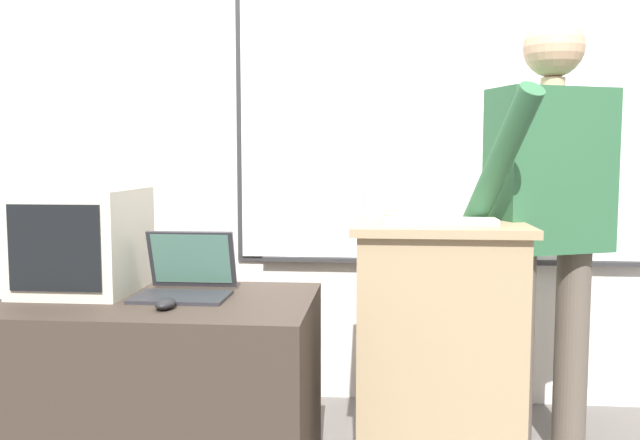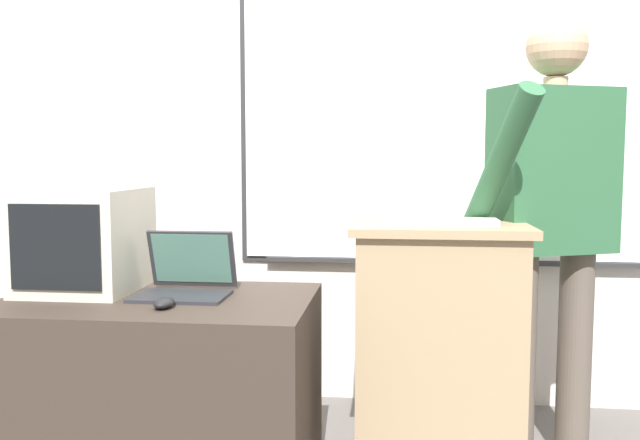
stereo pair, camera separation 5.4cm
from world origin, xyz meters
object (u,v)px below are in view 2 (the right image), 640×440
(person_presenter, at_px, (552,206))
(coffee_mug, at_px, (377,205))
(lectern_podium, at_px, (437,350))
(computer_mouse_by_laptop, at_px, (164,303))
(laptop, at_px, (187,275))
(wireless_keyboard, at_px, (440,221))
(crt_monitor, at_px, (84,240))
(side_desk, at_px, (160,400))

(person_presenter, height_order, coffee_mug, person_presenter)
(person_presenter, bearing_deg, coffee_mug, 156.94)
(lectern_podium, distance_m, computer_mouse_by_laptop, 1.00)
(laptop, bearing_deg, coffee_mug, 31.99)
(lectern_podium, bearing_deg, laptop, -166.65)
(computer_mouse_by_laptop, distance_m, coffee_mug, 0.94)
(coffee_mug, bearing_deg, wireless_keyboard, -48.86)
(wireless_keyboard, bearing_deg, computer_mouse_by_laptop, -157.20)
(crt_monitor, bearing_deg, laptop, -3.33)
(side_desk, bearing_deg, person_presenter, 18.69)
(laptop, xyz_separation_m, crt_monitor, (-0.38, 0.02, 0.12))
(coffee_mug, bearing_deg, person_presenter, -1.10)
(laptop, bearing_deg, crt_monitor, 176.67)
(crt_monitor, bearing_deg, wireless_keyboard, 5.36)
(person_presenter, xyz_separation_m, coffee_mug, (-0.66, 0.01, -0.00))
(crt_monitor, bearing_deg, computer_mouse_by_laptop, -33.53)
(person_presenter, bearing_deg, lectern_podium, -179.08)
(lectern_podium, relative_size, computer_mouse_by_laptop, 9.45)
(side_desk, xyz_separation_m, person_presenter, (1.38, 0.47, 0.64))
(side_desk, distance_m, person_presenter, 1.59)
(laptop, distance_m, wireless_keyboard, 0.90)
(person_presenter, distance_m, wireless_keyboard, 0.50)
(laptop, relative_size, coffee_mug, 2.20)
(person_presenter, bearing_deg, crt_monitor, 170.33)
(lectern_podium, distance_m, side_desk, 1.00)
(person_presenter, distance_m, coffee_mug, 0.66)
(side_desk, height_order, computer_mouse_by_laptop, computer_mouse_by_laptop)
(person_presenter, distance_m, crt_monitor, 1.72)
(wireless_keyboard, xyz_separation_m, coffee_mug, (-0.23, 0.26, 0.04))
(computer_mouse_by_laptop, xyz_separation_m, coffee_mug, (0.64, 0.63, 0.27))
(wireless_keyboard, bearing_deg, side_desk, -167.07)
(side_desk, bearing_deg, laptop, 44.79)
(laptop, xyz_separation_m, computer_mouse_by_laptop, (-0.00, -0.23, -0.05))
(laptop, xyz_separation_m, coffee_mug, (0.64, 0.40, 0.22))
(computer_mouse_by_laptop, bearing_deg, lectern_podium, 26.45)
(wireless_keyboard, bearing_deg, crt_monitor, -174.64)
(person_presenter, height_order, wireless_keyboard, person_presenter)
(wireless_keyboard, distance_m, crt_monitor, 1.26)
(side_desk, relative_size, person_presenter, 0.61)
(crt_monitor, bearing_deg, person_presenter, 12.29)
(laptop, bearing_deg, person_presenter, 16.62)
(computer_mouse_by_laptop, distance_m, crt_monitor, 0.48)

